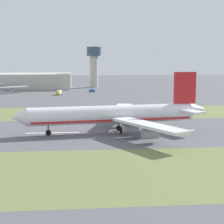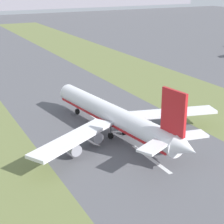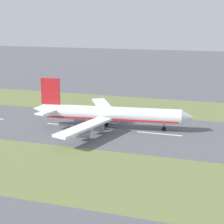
# 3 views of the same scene
# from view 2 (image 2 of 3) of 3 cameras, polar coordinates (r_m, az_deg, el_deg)

# --- Properties ---
(ground_plane) EXTENTS (800.00, 800.00, 0.00)m
(ground_plane) POSITION_cam_2_polar(r_m,az_deg,el_deg) (119.14, -0.36, -2.49)
(ground_plane) COLOR #56565B
(grass_median_east) EXTENTS (40.00, 600.00, 0.01)m
(grass_median_east) POSITION_cam_2_polar(r_m,az_deg,el_deg) (143.98, 15.79, 0.75)
(grass_median_east) COLOR olive
(grass_median_east) RESTS_ON ground
(centreline_dash_mid) EXTENTS (1.20, 18.00, 0.01)m
(centreline_dash_mid) POSITION_cam_2_polar(r_m,az_deg,el_deg) (100.27, 5.96, -7.11)
(centreline_dash_mid) COLOR silver
(centreline_dash_mid) RESTS_ON ground
(centreline_dash_far) EXTENTS (1.20, 18.00, 0.01)m
(centreline_dash_far) POSITION_cam_2_polar(r_m,az_deg,el_deg) (132.59, -3.51, -0.15)
(centreline_dash_far) COLOR silver
(centreline_dash_far) RESTS_ON ground
(airplane_main_jet) EXTENTS (63.60, 67.15, 20.20)m
(airplane_main_jet) POSITION_cam_2_polar(r_m,az_deg,el_deg) (111.61, 0.56, -0.75)
(airplane_main_jet) COLOR white
(airplane_main_jet) RESTS_ON ground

